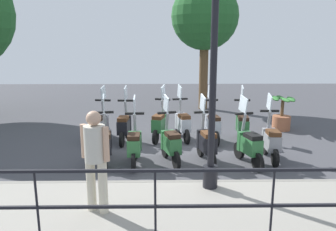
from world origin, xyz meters
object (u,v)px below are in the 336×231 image
object	(u,v)px
scooter_near_0	(271,141)
lamp_post_near	(213,76)
scooter_near_1	(249,144)
scooter_near_5	(105,143)
scooter_near_2	(206,142)
scooter_far_3	(160,124)
potted_palm	(282,116)
scooter_near_3	(170,143)
scooter_far_4	(124,125)
tree_distant	(205,17)
pedestrian_distant	(95,154)
scooter_near_4	(134,144)
scooter_far_5	(100,125)
scooter_far_0	(242,125)
scooter_far_2	(183,123)

from	to	relation	value
scooter_near_0	lamp_post_near	bearing A→B (deg)	139.08
scooter_near_1	scooter_near_5	size ratio (longest dim) A/B	1.00
scooter_near_2	scooter_far_3	world-z (taller)	same
potted_palm	scooter_far_3	size ratio (longest dim) A/B	0.69
scooter_near_3	scooter_far_3	bearing A→B (deg)	-8.68
potted_palm	scooter_near_2	world-z (taller)	scooter_near_2
scooter_near_5	scooter_far_4	distance (m)	1.60
tree_distant	scooter_near_3	xyz separation A→B (m)	(-6.36, 1.51, -3.21)
pedestrian_distant	scooter_near_3	xyz separation A→B (m)	(2.45, -1.18, -0.60)
scooter_near_4	scooter_far_4	xyz separation A→B (m)	(1.71, 0.42, 0.00)
scooter_near_4	scooter_far_3	bearing A→B (deg)	-17.52
scooter_near_2	scooter_far_5	size ratio (longest dim) A/B	1.00
lamp_post_near	tree_distant	size ratio (longest dim) A/B	0.89
lamp_post_near	scooter_far_5	world-z (taller)	lamp_post_near
scooter_near_1	scooter_near_4	world-z (taller)	same
scooter_far_0	scooter_far_5	size ratio (longest dim) A/B	1.00
scooter_far_4	pedestrian_distant	bearing A→B (deg)	-175.16
potted_palm	scooter_near_5	size ratio (longest dim) A/B	0.69
scooter_near_3	scooter_far_4	world-z (taller)	same
scooter_near_5	lamp_post_near	bearing A→B (deg)	-136.44
scooter_near_1	scooter_far_4	bearing A→B (deg)	44.33
scooter_far_4	scooter_near_4	bearing A→B (deg)	-162.02
scooter_near_3	scooter_near_4	xyz separation A→B (m)	(-0.09, 0.81, 0.00)
scooter_near_0	scooter_far_4	size ratio (longest dim) A/B	1.00
lamp_post_near	scooter_near_5	distance (m)	3.21
scooter_far_3	scooter_far_5	size ratio (longest dim) A/B	1.00
tree_distant	scooter_far_0	bearing A→B (deg)	-173.67
scooter_near_3	scooter_near_5	size ratio (longest dim) A/B	1.00
scooter_far_2	scooter_far_3	size ratio (longest dim) A/B	1.00
pedestrian_distant	scooter_near_2	bearing A→B (deg)	165.65
scooter_near_2	scooter_near_5	xyz separation A→B (m)	(-0.00, 2.31, 0.00)
scooter_near_2	scooter_far_5	distance (m)	3.18
scooter_far_5	scooter_near_5	bearing A→B (deg)	-156.31
scooter_near_2	scooter_far_3	distance (m)	2.07
scooter_near_2	scooter_far_4	distance (m)	2.59
potted_palm	scooter_near_3	size ratio (longest dim) A/B	0.69
scooter_near_1	scooter_far_5	bearing A→B (deg)	48.32
scooter_far_4	scooter_near_2	bearing A→B (deg)	-123.30
pedestrian_distant	scooter_far_2	world-z (taller)	pedestrian_distant
scooter_far_0	scooter_far_2	distance (m)	1.66
scooter_near_3	scooter_near_2	bearing A→B (deg)	-103.46
scooter_far_2	scooter_far_3	world-z (taller)	same
scooter_near_2	scooter_near_3	distance (m)	0.82
tree_distant	scooter_near_1	xyz separation A→B (m)	(-6.49, -0.25, -3.21)
pedestrian_distant	scooter_near_3	distance (m)	2.79
pedestrian_distant	scooter_far_3	distance (m)	4.40
scooter_near_5	scooter_near_3	bearing A→B (deg)	-100.91
tree_distant	pedestrian_distant	bearing A→B (deg)	163.01
pedestrian_distant	scooter_near_4	xyz separation A→B (m)	(2.36, -0.37, -0.60)
scooter_far_0	pedestrian_distant	bearing A→B (deg)	148.06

